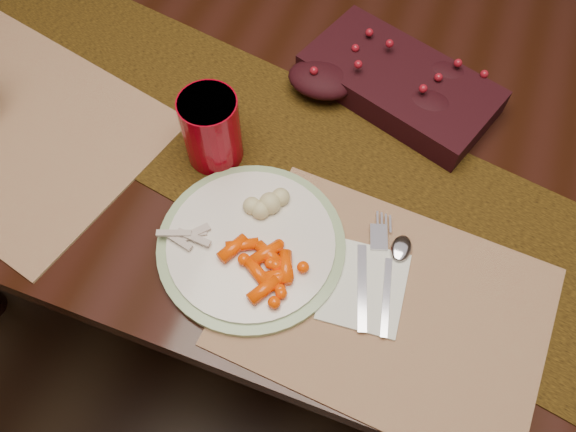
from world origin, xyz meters
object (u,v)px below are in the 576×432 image
at_px(baby_carrots, 255,269).
at_px(placemat_main, 387,306).
at_px(turkey_shreds, 184,236).
at_px(napkin, 364,286).
at_px(red_cup, 211,129).
at_px(dining_table, 320,208).
at_px(dinner_plate, 251,244).
at_px(centerpiece, 400,80).
at_px(mashed_potatoes, 264,199).

bearing_deg(baby_carrots, placemat_main, 7.14).
distance_m(placemat_main, turkey_shreds, 0.31).
bearing_deg(turkey_shreds, placemat_main, 1.93).
distance_m(napkin, red_cup, 0.33).
xyz_separation_m(dining_table, placemat_main, (0.20, -0.33, 0.38)).
bearing_deg(baby_carrots, red_cup, 128.72).
relative_size(dining_table, dinner_plate, 6.41).
bearing_deg(dining_table, napkin, -63.65).
relative_size(centerpiece, mashed_potatoes, 4.33).
distance_m(baby_carrots, red_cup, 0.23).
bearing_deg(napkin, dining_table, 111.52).
relative_size(dining_table, mashed_potatoes, 23.85).
xyz_separation_m(placemat_main, baby_carrots, (-0.19, -0.02, 0.03)).
height_order(dinner_plate, mashed_potatoes, mashed_potatoes).
distance_m(dining_table, baby_carrots, 0.54).
relative_size(dinner_plate, napkin, 2.10).
relative_size(baby_carrots, napkin, 0.91).
distance_m(dinner_plate, baby_carrots, 0.05).
xyz_separation_m(baby_carrots, turkey_shreds, (-0.12, 0.01, -0.00)).
height_order(dinner_plate, napkin, dinner_plate).
xyz_separation_m(centerpiece, turkey_shreds, (-0.22, -0.40, -0.01)).
relative_size(placemat_main, red_cup, 3.51).
bearing_deg(dinner_plate, red_cup, 131.13).
xyz_separation_m(dining_table, red_cup, (-0.14, -0.18, 0.44)).
relative_size(placemat_main, turkey_shreds, 6.91).
height_order(baby_carrots, mashed_potatoes, mashed_potatoes).
bearing_deg(dining_table, centerpiece, 26.84).
bearing_deg(mashed_potatoes, dinner_plate, -86.04).
distance_m(centerpiece, red_cup, 0.34).
height_order(dining_table, turkey_shreds, turkey_shreds).
relative_size(dinner_plate, red_cup, 2.24).
height_order(centerpiece, mashed_potatoes, centerpiece).
bearing_deg(napkin, mashed_potatoes, 154.77).
relative_size(centerpiece, placemat_main, 0.74).
bearing_deg(dinner_plate, mashed_potatoes, 93.96).
relative_size(baby_carrots, red_cup, 0.97).
distance_m(dining_table, red_cup, 0.50).
height_order(dining_table, placemat_main, placemat_main).
relative_size(mashed_potatoes, napkin, 0.57).
bearing_deg(centerpiece, mashed_potatoes, -112.88).
relative_size(baby_carrots, turkey_shreds, 1.91).
height_order(placemat_main, dinner_plate, dinner_plate).
bearing_deg(turkey_shreds, red_cup, 98.91).
relative_size(dining_table, turkey_shreds, 28.25).
xyz_separation_m(dining_table, napkin, (0.16, -0.32, 0.38)).
bearing_deg(turkey_shreds, centerpiece, 61.24).
bearing_deg(mashed_potatoes, napkin, -20.40).
xyz_separation_m(mashed_potatoes, napkin, (0.18, -0.07, -0.03)).
xyz_separation_m(dining_table, mashed_potatoes, (-0.02, -0.25, 0.41)).
xyz_separation_m(placemat_main, dinner_plate, (-0.22, 0.02, 0.01)).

